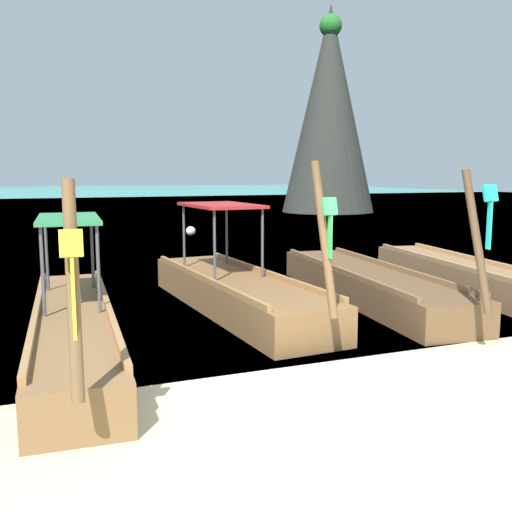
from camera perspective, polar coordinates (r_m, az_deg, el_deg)
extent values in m
plane|color=beige|center=(7.09, 9.86, -13.35)|extent=(120.00, 120.00, 0.00)
plane|color=#2DB29E|center=(66.94, -18.77, 5.50)|extent=(120.00, 120.00, 0.00)
cube|color=brown|center=(8.98, -17.56, -7.07)|extent=(1.47, 6.57, 0.58)
cube|color=#9F7246|center=(8.91, -20.89, -5.09)|extent=(0.44, 5.99, 0.10)
cube|color=#9F7246|center=(8.91, -14.43, -4.80)|extent=(0.44, 5.99, 0.10)
cylinder|color=brown|center=(5.43, -17.61, -3.16)|extent=(0.15, 0.59, 1.98)
cube|color=yellow|center=(5.27, -17.80, 1.20)|extent=(0.21, 0.13, 0.25)
cube|color=yellow|center=(5.33, -17.56, -4.10)|extent=(0.03, 0.08, 0.75)
cylinder|color=#4C4C51|center=(8.63, -20.32, -1.49)|extent=(0.05, 0.05, 1.28)
cylinder|color=#4C4C51|center=(8.63, -15.30, -1.27)|extent=(0.05, 0.05, 1.28)
cylinder|color=#4C4C51|center=(10.56, -19.97, 0.21)|extent=(0.05, 0.05, 1.28)
cylinder|color=#4C4C51|center=(10.57, -15.87, 0.39)|extent=(0.05, 0.05, 1.28)
cube|color=#2D844C|center=(9.52, -18.04, 3.52)|extent=(1.05, 2.21, 0.06)
cube|color=brown|center=(10.99, -1.98, -3.78)|extent=(1.72, 6.05, 0.63)
cube|color=#996C3F|center=(10.69, -5.20, -2.16)|extent=(0.40, 5.50, 0.10)
cube|color=#996C3F|center=(11.19, 1.08, -1.67)|extent=(0.40, 5.50, 0.10)
cylinder|color=brown|center=(8.02, 6.76, 1.68)|extent=(0.16, 0.70, 2.15)
cube|color=green|center=(7.88, 7.28, 4.88)|extent=(0.21, 0.13, 0.25)
cube|color=green|center=(7.90, 7.31, 1.88)|extent=(0.03, 0.08, 0.58)
cylinder|color=#4C4C51|center=(10.52, -4.11, 1.00)|extent=(0.05, 0.05, 1.31)
cylinder|color=#4C4C51|center=(10.90, 0.64, 1.27)|extent=(0.05, 0.05, 1.31)
cylinder|color=#4C4C51|center=(12.20, -7.12, 1.94)|extent=(0.05, 0.05, 1.31)
cylinder|color=#4C4C51|center=(12.53, -2.92, 2.16)|extent=(0.05, 0.05, 1.31)
cube|color=#AD2323|center=(11.47, -3.49, 5.02)|extent=(1.29, 2.06, 0.06)
cube|color=brown|center=(12.17, 10.94, -2.85)|extent=(1.99, 6.60, 0.59)
cube|color=brown|center=(11.85, 8.30, -1.38)|extent=(0.70, 5.95, 0.10)
cube|color=brown|center=(12.40, 13.55, -1.10)|extent=(0.70, 5.95, 0.10)
cylinder|color=brown|center=(9.07, 20.96, 1.47)|extent=(0.20, 0.82, 2.09)
cube|color=#1ECCBC|center=(8.83, 22.11, 5.77)|extent=(0.21, 0.15, 0.25)
cube|color=#1ECCBC|center=(8.84, 22.03, 2.80)|extent=(0.04, 0.08, 0.68)
cube|color=olive|center=(13.77, 19.44, -1.88)|extent=(1.95, 6.30, 0.60)
cube|color=#AF7F52|center=(13.46, 17.79, -0.51)|extent=(0.93, 5.67, 0.10)
cube|color=#AF7F52|center=(13.98, 21.16, -0.36)|extent=(0.93, 5.67, 0.10)
cone|color=#2D302B|center=(40.03, 7.23, 14.11)|extent=(6.18, 6.18, 13.59)
cone|color=#32352F|center=(41.48, 9.51, 8.31)|extent=(2.61, 2.61, 5.58)
sphere|color=#236B28|center=(40.95, 7.38, 21.63)|extent=(1.49, 1.49, 1.49)
sphere|color=white|center=(24.30, -6.46, 2.46)|extent=(0.40, 0.40, 0.40)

